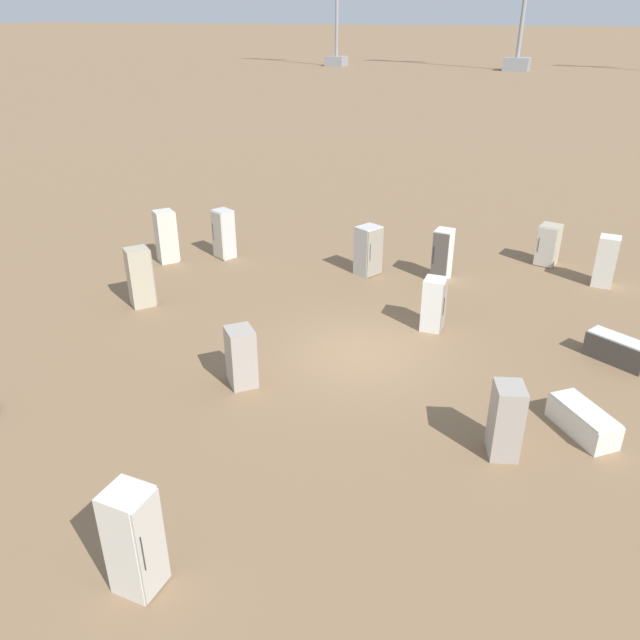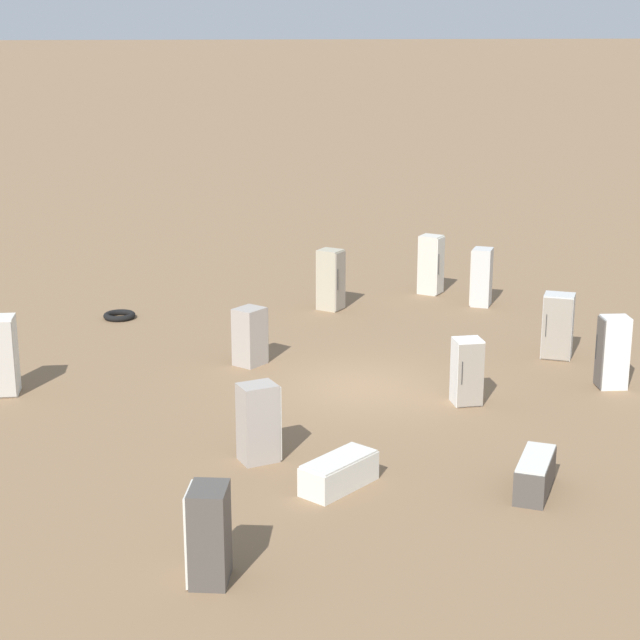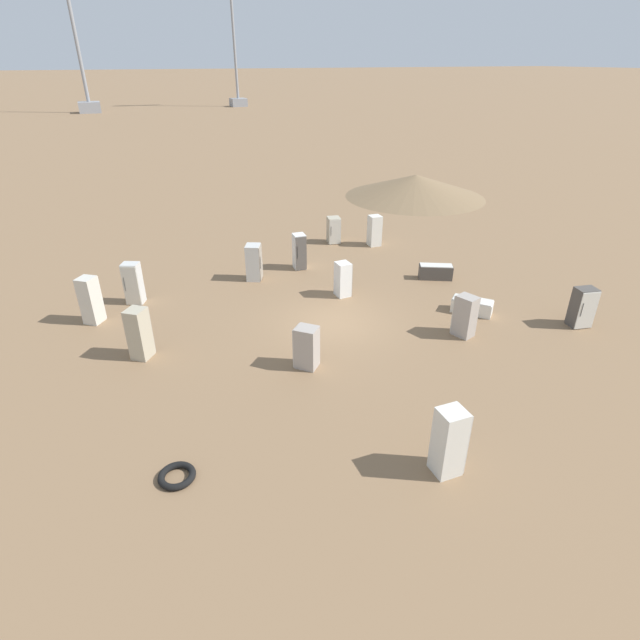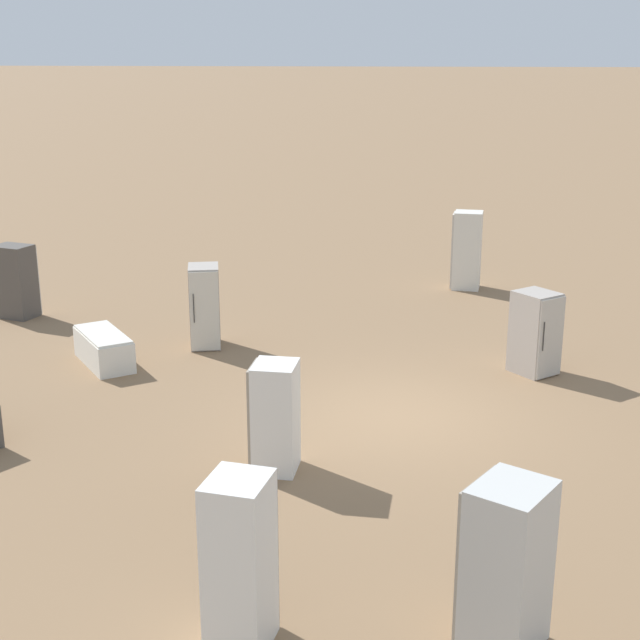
{
  "view_description": "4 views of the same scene",
  "coord_description": "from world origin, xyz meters",
  "px_view_note": "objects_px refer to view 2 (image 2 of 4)",
  "views": [
    {
      "loc": [
        4.77,
        -14.11,
        8.37
      ],
      "look_at": [
        -1.1,
        -0.12,
        0.87
      ],
      "focal_mm": 35.0,
      "sensor_mm": 36.0,
      "label": 1
    },
    {
      "loc": [
        24.53,
        -4.4,
        8.71
      ],
      "look_at": [
        -0.58,
        -0.92,
        1.59
      ],
      "focal_mm": 60.0,
      "sensor_mm": 36.0,
      "label": 2
    },
    {
      "loc": [
        -7.5,
        -16.26,
        9.59
      ],
      "look_at": [
        -1.0,
        -0.91,
        0.78
      ],
      "focal_mm": 28.0,
      "sensor_mm": 36.0,
      "label": 3
    },
    {
      "loc": [
        -1.4,
        13.37,
        5.59
      ],
      "look_at": [
        1.39,
        -0.49,
        1.4
      ],
      "focal_mm": 50.0,
      "sensor_mm": 36.0,
      "label": 4
    }
  ],
  "objects_px": {
    "discarded_fridge_13": "(208,535)",
    "discarded_fridge_11": "(467,371)",
    "discarded_fridge_2": "(3,356)",
    "discarded_fridge_10": "(431,265)",
    "discarded_fridge_6": "(613,352)",
    "discarded_fridge_9": "(535,475)",
    "discarded_fridge_3": "(481,277)",
    "scrap_tire": "(119,316)",
    "discarded_fridge_1": "(331,280)",
    "discarded_fridge_12": "(558,326)",
    "discarded_fridge_5": "(339,473)",
    "discarded_fridge_8": "(250,336)",
    "discarded_fridge_0": "(259,423)"
  },
  "relations": [
    {
      "from": "discarded_fridge_3",
      "to": "discarded_fridge_6",
      "type": "bearing_deg",
      "value": -147.93
    },
    {
      "from": "discarded_fridge_5",
      "to": "discarded_fridge_9",
      "type": "height_order",
      "value": "discarded_fridge_9"
    },
    {
      "from": "discarded_fridge_9",
      "to": "discarded_fridge_13",
      "type": "distance_m",
      "value": 6.8
    },
    {
      "from": "discarded_fridge_6",
      "to": "discarded_fridge_5",
      "type": "bearing_deg",
      "value": 127.35
    },
    {
      "from": "discarded_fridge_9",
      "to": "discarded_fridge_12",
      "type": "height_order",
      "value": "discarded_fridge_12"
    },
    {
      "from": "discarded_fridge_8",
      "to": "discarded_fridge_13",
      "type": "xyz_separation_m",
      "value": [
        11.17,
        -1.5,
        0.05
      ]
    },
    {
      "from": "discarded_fridge_13",
      "to": "discarded_fridge_2",
      "type": "bearing_deg",
      "value": 36.93
    },
    {
      "from": "discarded_fridge_0",
      "to": "discarded_fridge_6",
      "type": "relative_size",
      "value": 0.92
    },
    {
      "from": "discarded_fridge_13",
      "to": "discarded_fridge_11",
      "type": "bearing_deg",
      "value": -28.39
    },
    {
      "from": "discarded_fridge_12",
      "to": "discarded_fridge_13",
      "type": "bearing_deg",
      "value": 73.21
    },
    {
      "from": "discarded_fridge_0",
      "to": "discarded_fridge_11",
      "type": "height_order",
      "value": "discarded_fridge_0"
    },
    {
      "from": "discarded_fridge_1",
      "to": "discarded_fridge_10",
      "type": "bearing_deg",
      "value": 151.55
    },
    {
      "from": "discarded_fridge_10",
      "to": "discarded_fridge_2",
      "type": "bearing_deg",
      "value": -19.44
    },
    {
      "from": "discarded_fridge_12",
      "to": "scrap_tire",
      "type": "distance_m",
      "value": 13.03
    },
    {
      "from": "discarded_fridge_9",
      "to": "discarded_fridge_13",
      "type": "xyz_separation_m",
      "value": [
        2.53,
        -6.29,
        0.46
      ]
    },
    {
      "from": "discarded_fridge_13",
      "to": "discarded_fridge_8",
      "type": "bearing_deg",
      "value": 4.08
    },
    {
      "from": "discarded_fridge_9",
      "to": "discarded_fridge_10",
      "type": "height_order",
      "value": "discarded_fridge_10"
    },
    {
      "from": "discarded_fridge_12",
      "to": "scrap_tire",
      "type": "xyz_separation_m",
      "value": [
        -5.54,
        -11.77,
        -0.78
      ]
    },
    {
      "from": "discarded_fridge_5",
      "to": "scrap_tire",
      "type": "bearing_deg",
      "value": -21.66
    },
    {
      "from": "discarded_fridge_1",
      "to": "discarded_fridge_10",
      "type": "height_order",
      "value": "discarded_fridge_10"
    },
    {
      "from": "discarded_fridge_1",
      "to": "discarded_fridge_13",
      "type": "height_order",
      "value": "discarded_fridge_1"
    },
    {
      "from": "discarded_fridge_5",
      "to": "discarded_fridge_3",
      "type": "bearing_deg",
      "value": -68.56
    },
    {
      "from": "discarded_fridge_6",
      "to": "discarded_fridge_10",
      "type": "height_order",
      "value": "discarded_fridge_10"
    },
    {
      "from": "discarded_fridge_9",
      "to": "discarded_fridge_2",
      "type": "bearing_deg",
      "value": -5.75
    },
    {
      "from": "discarded_fridge_2",
      "to": "discarded_fridge_10",
      "type": "height_order",
      "value": "discarded_fridge_10"
    },
    {
      "from": "discarded_fridge_2",
      "to": "discarded_fridge_12",
      "type": "height_order",
      "value": "discarded_fridge_2"
    },
    {
      "from": "discarded_fridge_8",
      "to": "discarded_fridge_9",
      "type": "distance_m",
      "value": 9.89
    },
    {
      "from": "discarded_fridge_1",
      "to": "discarded_fridge_6",
      "type": "relative_size",
      "value": 1.05
    },
    {
      "from": "discarded_fridge_3",
      "to": "discarded_fridge_10",
      "type": "relative_size",
      "value": 0.94
    },
    {
      "from": "discarded_fridge_1",
      "to": "discarded_fridge_5",
      "type": "height_order",
      "value": "discarded_fridge_1"
    },
    {
      "from": "discarded_fridge_13",
      "to": "scrap_tire",
      "type": "bearing_deg",
      "value": 19.14
    },
    {
      "from": "discarded_fridge_3",
      "to": "discarded_fridge_6",
      "type": "xyz_separation_m",
      "value": [
        8.07,
        0.97,
        -0.02
      ]
    },
    {
      "from": "discarded_fridge_2",
      "to": "discarded_fridge_9",
      "type": "relative_size",
      "value": 1.16
    },
    {
      "from": "discarded_fridge_6",
      "to": "discarded_fridge_3",
      "type": "bearing_deg",
      "value": 11.21
    },
    {
      "from": "discarded_fridge_2",
      "to": "discarded_fridge_11",
      "type": "relative_size",
      "value": 1.23
    },
    {
      "from": "scrap_tire",
      "to": "discarded_fridge_11",
      "type": "bearing_deg",
      "value": 44.14
    },
    {
      "from": "discarded_fridge_1",
      "to": "discarded_fridge_0",
      "type": "bearing_deg",
      "value": 22.7
    },
    {
      "from": "discarded_fridge_13",
      "to": "discarded_fridge_6",
      "type": "bearing_deg",
      "value": -39.58
    },
    {
      "from": "discarded_fridge_9",
      "to": "discarded_fridge_10",
      "type": "bearing_deg",
      "value": -68.58
    },
    {
      "from": "discarded_fridge_10",
      "to": "discarded_fridge_13",
      "type": "height_order",
      "value": "discarded_fridge_10"
    },
    {
      "from": "discarded_fridge_8",
      "to": "discarded_fridge_10",
      "type": "relative_size",
      "value": 0.78
    },
    {
      "from": "discarded_fridge_9",
      "to": "discarded_fridge_12",
      "type": "distance_m",
      "value": 8.8
    },
    {
      "from": "discarded_fridge_1",
      "to": "discarded_fridge_2",
      "type": "bearing_deg",
      "value": -15.06
    },
    {
      "from": "discarded_fridge_1",
      "to": "discarded_fridge_8",
      "type": "height_order",
      "value": "discarded_fridge_1"
    },
    {
      "from": "discarded_fridge_6",
      "to": "discarded_fridge_10",
      "type": "xyz_separation_m",
      "value": [
        -9.78,
        -2.19,
        0.07
      ]
    },
    {
      "from": "discarded_fridge_0",
      "to": "discarded_fridge_1",
      "type": "relative_size",
      "value": 0.87
    },
    {
      "from": "discarded_fridge_2",
      "to": "discarded_fridge_13",
      "type": "relative_size",
      "value": 1.19
    },
    {
      "from": "discarded_fridge_3",
      "to": "discarded_fridge_5",
      "type": "height_order",
      "value": "discarded_fridge_3"
    },
    {
      "from": "discarded_fridge_2",
      "to": "discarded_fridge_10",
      "type": "distance_m",
      "value": 14.98
    },
    {
      "from": "scrap_tire",
      "to": "discarded_fridge_10",
      "type": "bearing_deg",
      "value": 99.77
    }
  ]
}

